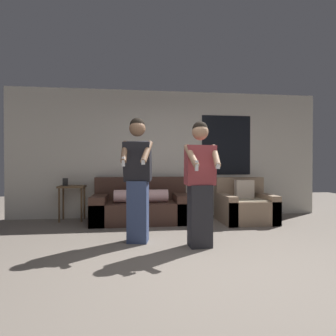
% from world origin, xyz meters
% --- Properties ---
extents(ground_plane, '(14.00, 14.00, 0.00)m').
position_xyz_m(ground_plane, '(0.00, 0.00, 0.00)').
color(ground_plane, slate).
extents(wall_back, '(6.68, 0.07, 2.70)m').
position_xyz_m(wall_back, '(0.02, 2.84, 1.35)').
color(wall_back, beige).
rests_on(wall_back, ground_plane).
extents(couch, '(1.85, 0.90, 0.86)m').
position_xyz_m(couch, '(-0.60, 2.37, 0.30)').
color(couch, '#472D23').
rests_on(couch, ground_plane).
extents(armchair, '(0.99, 0.89, 0.86)m').
position_xyz_m(armchair, '(1.42, 2.14, 0.30)').
color(armchair, '#937A60').
rests_on(armchair, ground_plane).
extents(side_table, '(0.50, 0.36, 0.85)m').
position_xyz_m(side_table, '(-1.97, 2.60, 0.57)').
color(side_table, brown).
rests_on(side_table, ground_plane).
extents(person_left, '(0.45, 0.54, 1.79)m').
position_xyz_m(person_left, '(-0.67, 0.98, 0.93)').
color(person_left, '#384770').
rests_on(person_left, ground_plane).
extents(person_right, '(0.46, 0.48, 1.70)m').
position_xyz_m(person_right, '(0.17, 0.69, 0.88)').
color(person_right, '#28282D').
rests_on(person_right, ground_plane).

